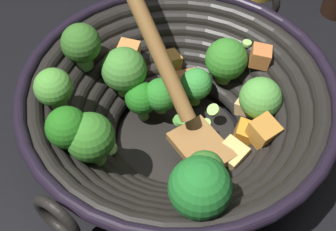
{
  "coord_description": "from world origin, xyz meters",
  "views": [
    {
      "loc": [
        -0.33,
        -0.09,
        0.48
      ],
      "look_at": [
        0.01,
        0.02,
        0.03
      ],
      "focal_mm": 49.5,
      "sensor_mm": 36.0,
      "label": 1
    }
  ],
  "objects": [
    {
      "name": "wok",
      "position": [
        -0.0,
        0.0,
        0.07
      ],
      "size": [
        0.39,
        0.36,
        0.24
      ],
      "color": "black",
      "rests_on": "ground"
    },
    {
      "name": "ground_plane",
      "position": [
        0.0,
        0.0,
        0.0
      ],
      "size": [
        4.0,
        4.0,
        0.0
      ],
      "primitive_type": "plane",
      "color": "black"
    }
  ]
}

